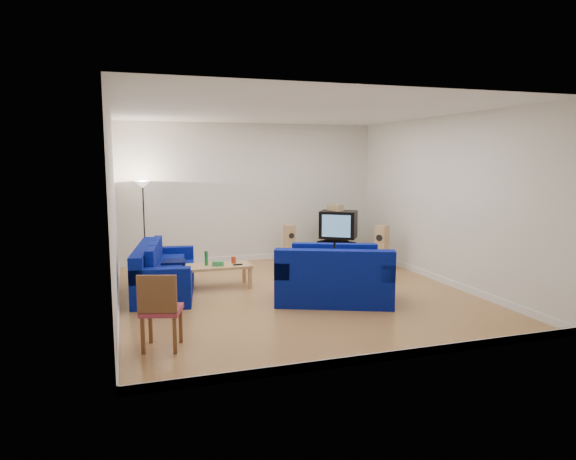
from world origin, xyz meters
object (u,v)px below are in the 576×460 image
object	(u,v)px
sofa_three_seat	(162,276)
television	(338,224)
tv_stand	(336,252)
sofa_loveseat	(334,281)
coffee_table	(218,268)

from	to	relation	value
sofa_three_seat	television	distance (m)	4.41
television	tv_stand	bearing A→B (deg)	140.58
sofa_three_seat	television	world-z (taller)	television
sofa_loveseat	television	distance (m)	3.39
sofa_three_seat	tv_stand	bearing A→B (deg)	120.18
sofa_loveseat	coffee_table	distance (m)	2.30
sofa_three_seat	tv_stand	world-z (taller)	sofa_three_seat
sofa_loveseat	coffee_table	world-z (taller)	sofa_loveseat
coffee_table	sofa_loveseat	bearing A→B (deg)	-43.71
sofa_three_seat	coffee_table	xyz separation A→B (m)	(1.04, 0.09, 0.06)
sofa_loveseat	coffee_table	bearing A→B (deg)	159.23
television	sofa_loveseat	bearing A→B (deg)	-81.53
coffee_table	television	world-z (taller)	television
sofa_three_seat	television	bearing A→B (deg)	119.36
sofa_loveseat	tv_stand	size ratio (longest dim) A/B	2.76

